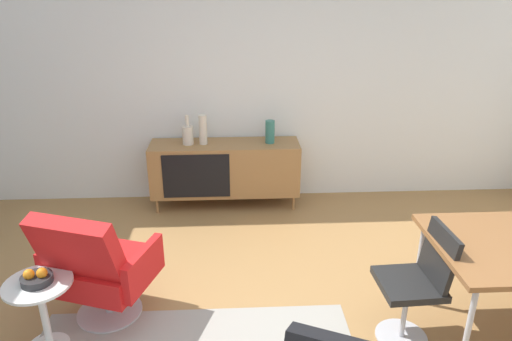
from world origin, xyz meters
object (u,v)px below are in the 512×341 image
vase_cobalt (270,132)px  lounge_chair_red (97,265)px  sideboard (225,168)px  vase_sculptural_dark (188,134)px  side_table_round (43,307)px  vase_ceramic_small (203,130)px  dining_chair_near_window (418,281)px  fruit_bowl (36,278)px

vase_cobalt → lounge_chair_red: (-1.37, -1.88, -0.38)m
sideboard → vase_sculptural_dark: vase_sculptural_dark is taller
sideboard → side_table_round: sideboard is taller
vase_ceramic_small → sideboard: bearing=-0.5°
vase_ceramic_small → dining_chair_near_window: size_ratio=0.37×
vase_ceramic_small → fruit_bowl: bearing=-114.3°
sideboard → lounge_chair_red: size_ratio=1.69×
vase_sculptural_dark → fruit_bowl: vase_sculptural_dark is taller
sideboard → fruit_bowl: (-1.19, -2.14, 0.12)m
vase_ceramic_small → fruit_bowl: 2.38m
vase_ceramic_small → dining_chair_near_window: vase_ceramic_small is taller
dining_chair_near_window → fruit_bowl: 2.51m
dining_chair_near_window → lounge_chair_red: bearing=172.1°
side_table_round → fruit_bowl: 0.23m
vase_sculptural_dark → vase_ceramic_small: vase_sculptural_dark is taller
sideboard → dining_chair_near_window: (1.32, -2.18, 0.03)m
vase_cobalt → side_table_round: vase_cobalt is taller
side_table_round → fruit_bowl: (0.00, -0.00, 0.23)m
vase_sculptural_dark → side_table_round: vase_sculptural_dark is taller
vase_sculptural_dark → vase_ceramic_small: size_ratio=1.00×
vase_cobalt → vase_sculptural_dark: (-0.87, 0.00, -0.01)m
sideboard → vase_cobalt: vase_cobalt is taller
vase_cobalt → fruit_bowl: vase_cobalt is taller
fruit_bowl → lounge_chair_red: bearing=41.1°
lounge_chair_red → side_table_round: 0.43m
vase_ceramic_small → fruit_bowl: size_ratio=1.58×
vase_ceramic_small → side_table_round: 2.42m
sideboard → vase_sculptural_dark: size_ratio=5.03×
sideboard → vase_ceramic_small: vase_ceramic_small is taller
lounge_chair_red → fruit_bowl: 0.42m
lounge_chair_red → side_table_round: lounge_chair_red is taller
vase_cobalt → vase_sculptural_dark: bearing=180.0°
fruit_bowl → vase_sculptural_dark: bearing=69.4°
vase_ceramic_small → side_table_round: bearing=-114.4°
sideboard → vase_ceramic_small: (-0.22, 0.00, 0.44)m
vase_ceramic_small → dining_chair_near_window: 2.70m
lounge_chair_red → side_table_round: size_ratio=1.82×
dining_chair_near_window → vase_cobalt: bearing=110.7°
sideboard → lounge_chair_red: bearing=-115.3°
side_table_round → dining_chair_near_window: bearing=-0.9°
lounge_chair_red → fruit_bowl: (-0.31, -0.27, 0.09)m
sideboard → vase_sculptural_dark: bearing=179.7°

